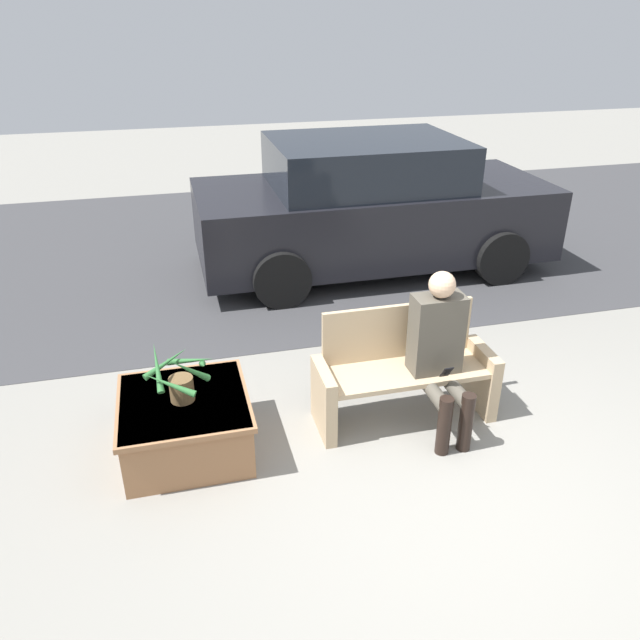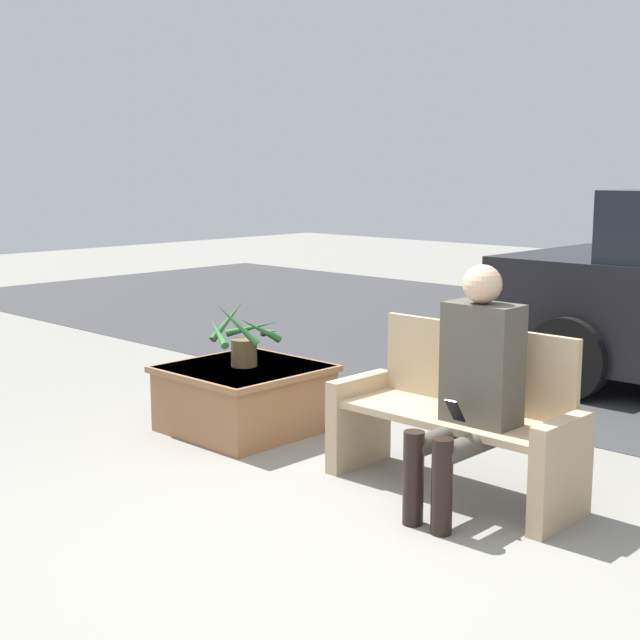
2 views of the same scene
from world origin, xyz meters
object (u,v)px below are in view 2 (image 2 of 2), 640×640
at_px(person_seated, 472,381).
at_px(planter_box, 245,395).
at_px(bench, 457,419).
at_px(potted_plant, 244,340).

distance_m(person_seated, planter_box, 1.97).
distance_m(bench, planter_box, 1.71).
distance_m(bench, person_seated, 0.39).
bearing_deg(bench, potted_plant, -178.87).
bearing_deg(person_seated, planter_box, 175.72).
bearing_deg(planter_box, potted_plant, 70.86).
height_order(person_seated, potted_plant, person_seated).
relative_size(planter_box, potted_plant, 1.78).
relative_size(bench, planter_box, 1.49).
xyz_separation_m(bench, person_seated, (0.21, -0.18, 0.28)).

